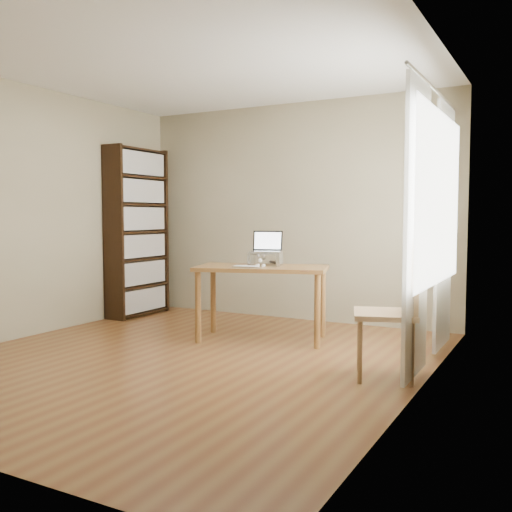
{
  "coord_description": "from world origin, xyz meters",
  "views": [
    {
      "loc": [
        2.88,
        -4.05,
        1.26
      ],
      "look_at": [
        0.17,
        0.98,
        0.85
      ],
      "focal_mm": 40.0,
      "sensor_mm": 36.0,
      "label": 1
    }
  ],
  "objects_px": {
    "chair": "(396,305)",
    "cat": "(265,259)",
    "desk": "(262,277)",
    "laptop": "(268,247)",
    "keyboard": "(246,267)",
    "bookshelf": "(137,232)"
  },
  "relations": [
    {
      "from": "chair",
      "to": "cat",
      "type": "bearing_deg",
      "value": 132.28
    },
    {
      "from": "desk",
      "to": "chair",
      "type": "relative_size",
      "value": 1.35
    },
    {
      "from": "desk",
      "to": "laptop",
      "type": "relative_size",
      "value": 4.03
    },
    {
      "from": "desk",
      "to": "laptop",
      "type": "distance_m",
      "value": 0.32
    },
    {
      "from": "laptop",
      "to": "keyboard",
      "type": "bearing_deg",
      "value": -115.57
    },
    {
      "from": "desk",
      "to": "keyboard",
      "type": "bearing_deg",
      "value": -121.06
    },
    {
      "from": "desk",
      "to": "cat",
      "type": "bearing_deg",
      "value": 82.42
    },
    {
      "from": "cat",
      "to": "desk",
      "type": "bearing_deg",
      "value": -99.68
    },
    {
      "from": "laptop",
      "to": "chair",
      "type": "bearing_deg",
      "value": -45.97
    },
    {
      "from": "bookshelf",
      "to": "keyboard",
      "type": "relative_size",
      "value": 7.89
    },
    {
      "from": "laptop",
      "to": "keyboard",
      "type": "height_order",
      "value": "laptop"
    },
    {
      "from": "bookshelf",
      "to": "cat",
      "type": "relative_size",
      "value": 4.44
    },
    {
      "from": "desk",
      "to": "cat",
      "type": "distance_m",
      "value": 0.2
    },
    {
      "from": "laptop",
      "to": "cat",
      "type": "height_order",
      "value": "laptop"
    },
    {
      "from": "laptop",
      "to": "bookshelf",
      "type": "bearing_deg",
      "value": 152.33
    },
    {
      "from": "bookshelf",
      "to": "cat",
      "type": "height_order",
      "value": "bookshelf"
    },
    {
      "from": "bookshelf",
      "to": "chair",
      "type": "xyz_separation_m",
      "value": [
        3.61,
        -1.3,
        -0.48
      ]
    },
    {
      "from": "cat",
      "to": "chair",
      "type": "xyz_separation_m",
      "value": [
        1.57,
        -0.86,
        -0.24
      ]
    },
    {
      "from": "desk",
      "to": "keyboard",
      "type": "height_order",
      "value": "keyboard"
    },
    {
      "from": "desk",
      "to": "cat",
      "type": "xyz_separation_m",
      "value": [
        -0.02,
        0.11,
        0.17
      ]
    },
    {
      "from": "bookshelf",
      "to": "laptop",
      "type": "relative_size",
      "value": 5.93
    },
    {
      "from": "desk",
      "to": "bookshelf",
      "type": "bearing_deg",
      "value": 148.79
    }
  ]
}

